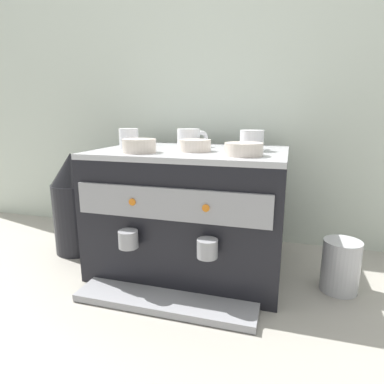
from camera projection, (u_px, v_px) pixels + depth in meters
The scene contains 11 objects.
ground_plane at pixel (192, 264), 1.17m from camera, with size 4.00×4.00×0.00m, color #9E998E.
tiled_backsplash_wall at pixel (215, 111), 1.35m from camera, with size 2.80×0.03×1.06m, color silver.
espresso_machine at pixel (192, 210), 1.12m from camera, with size 0.61×0.54×0.41m.
ceramic_cup_0 at pixel (190, 138), 1.12m from camera, with size 0.10×0.09×0.06m.
ceramic_cup_1 at pixel (252, 140), 1.03m from camera, with size 0.08×0.11×0.06m.
ceramic_cup_2 at pixel (129, 139), 1.09m from camera, with size 0.07×0.09×0.07m.
ceramic_bowl_0 at pixel (195, 146), 1.02m from camera, with size 0.10×0.10×0.04m.
ceramic_bowl_1 at pixel (244, 150), 0.92m from camera, with size 0.11×0.11×0.04m.
ceramic_bowl_2 at pixel (139, 146), 0.99m from camera, with size 0.10×0.10×0.04m.
coffee_grinder at pixel (74, 204), 1.24m from camera, with size 0.16×0.16×0.38m.
milk_pitcher at pixel (341, 266), 0.98m from camera, with size 0.11×0.11×0.16m, color #B7B7BC.
Camera 1 is at (0.31, -1.03, 0.52)m, focal length 30.77 mm.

